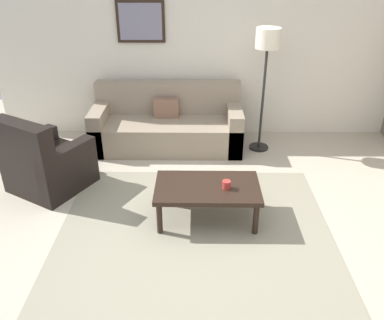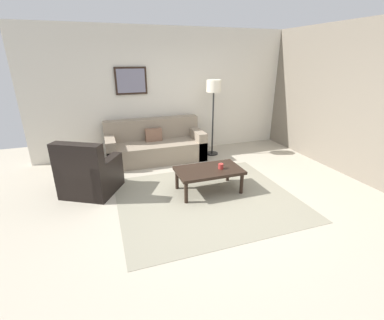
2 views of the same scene
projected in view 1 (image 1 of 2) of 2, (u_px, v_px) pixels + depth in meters
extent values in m
plane|color=#B2A893|center=(195.00, 231.00, 4.18)|extent=(8.00, 8.00, 0.00)
cube|color=silver|center=(196.00, 42.00, 5.81)|extent=(6.00, 0.12, 2.80)
cube|color=gray|center=(195.00, 231.00, 4.18)|extent=(2.82, 2.44, 0.01)
cube|color=gray|center=(168.00, 133.00, 5.85)|extent=(2.12, 0.89, 0.42)
cube|color=gray|center=(169.00, 110.00, 6.03)|extent=(2.12, 0.24, 0.88)
cube|color=gray|center=(101.00, 127.00, 5.81)|extent=(0.20, 0.89, 0.62)
cube|color=gray|center=(234.00, 127.00, 5.79)|extent=(0.20, 0.89, 0.62)
cube|color=brown|center=(166.00, 108.00, 5.78)|extent=(0.36, 0.12, 0.28)
cube|color=black|center=(51.00, 170.00, 4.87)|extent=(1.09, 1.09, 0.44)
cube|color=black|center=(27.00, 162.00, 4.52)|extent=(0.79, 0.57, 0.95)
cube|color=black|center=(69.00, 171.00, 4.69)|extent=(0.53, 0.77, 0.60)
cube|color=black|center=(32.00, 158.00, 4.98)|extent=(0.53, 0.77, 0.60)
cylinder|color=black|center=(159.00, 218.00, 4.08)|extent=(0.06, 0.06, 0.36)
cylinder|color=black|center=(256.00, 219.00, 4.07)|extent=(0.06, 0.06, 0.36)
cylinder|color=black|center=(163.00, 191.00, 4.54)|extent=(0.06, 0.06, 0.36)
cylinder|color=black|center=(250.00, 191.00, 4.53)|extent=(0.06, 0.06, 0.36)
cube|color=black|center=(207.00, 188.00, 4.20)|extent=(1.10, 0.64, 0.05)
cylinder|color=#B2332D|center=(226.00, 185.00, 4.13)|extent=(0.09, 0.09, 0.09)
cylinder|color=black|center=(259.00, 147.00, 5.89)|extent=(0.28, 0.28, 0.03)
cylinder|color=#262626|center=(263.00, 101.00, 5.55)|extent=(0.04, 0.04, 1.45)
cylinder|color=beige|center=(268.00, 38.00, 5.15)|extent=(0.32, 0.32, 0.26)
cube|color=black|center=(141.00, 21.00, 5.60)|extent=(0.68, 0.04, 0.58)
cube|color=slate|center=(141.00, 22.00, 5.59)|extent=(0.60, 0.01, 0.50)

